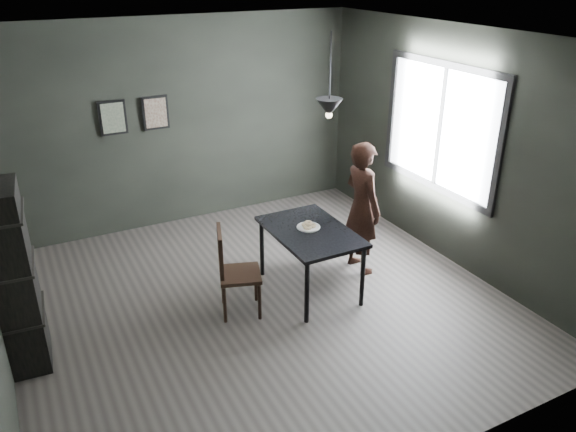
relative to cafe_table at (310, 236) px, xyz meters
name	(u,v)px	position (x,y,z in m)	size (l,w,h in m)	color
ground	(262,302)	(-0.60, 0.00, -0.67)	(5.00, 5.00, 0.00)	#3B3633
back_wall	(182,124)	(-0.60, 2.50, 0.73)	(5.00, 0.10, 2.80)	black
ceiling	(256,37)	(-0.60, 0.00, 2.13)	(5.00, 5.00, 0.02)	silver
window_assembly	(440,128)	(1.87, 0.20, 0.93)	(0.04, 1.96, 1.56)	white
cafe_table	(310,236)	(0.00, 0.00, 0.00)	(0.80, 1.20, 0.75)	black
white_plate	(308,228)	(0.00, 0.05, 0.08)	(0.23, 0.23, 0.01)	white
donut_pile	(308,225)	(0.00, 0.05, 0.12)	(0.16, 0.16, 0.07)	#F5E6BF
woman	(362,208)	(0.77, 0.15, 0.13)	(0.58, 0.38, 1.60)	black
wood_chair	(231,266)	(-0.94, -0.02, -0.12)	(0.53, 0.53, 0.97)	black
shelf_unit	(15,279)	(-2.92, 0.12, 0.20)	(0.33, 0.58, 1.75)	black
pendant_lamp	(329,107)	(0.25, 0.10, 1.38)	(0.28, 0.28, 0.86)	black
framed_print_left	(113,118)	(-1.50, 2.47, 0.93)	(0.34, 0.04, 0.44)	black
framed_print_right	(156,113)	(-0.95, 2.47, 0.93)	(0.34, 0.04, 0.44)	black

